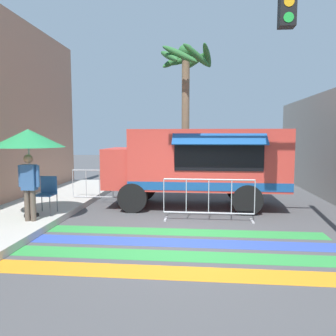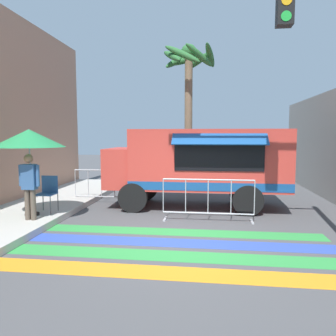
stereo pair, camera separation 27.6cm
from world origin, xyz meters
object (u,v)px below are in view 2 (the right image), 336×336
object	(u,v)px
traffic_signal_pole	(315,48)
palm_tree	(189,83)
patio_umbrella	(29,139)
barricade_front	(208,200)
folding_chair	(48,190)
food_truck	(195,161)
vendor_person	(29,183)
barricade_side	(101,186)

from	to	relation	value
traffic_signal_pole	palm_tree	size ratio (longest dim) A/B	1.03
patio_umbrella	barricade_front	distance (m)	4.86
barricade_front	palm_tree	size ratio (longest dim) A/B	0.42
barricade_front	traffic_signal_pole	bearing A→B (deg)	-35.11
traffic_signal_pole	palm_tree	bearing A→B (deg)	116.44
folding_chair	food_truck	bearing A→B (deg)	17.08
food_truck	patio_umbrella	world-z (taller)	food_truck
vendor_person	barricade_side	bearing A→B (deg)	61.19
traffic_signal_pole	palm_tree	world-z (taller)	traffic_signal_pole
folding_chair	barricade_front	world-z (taller)	folding_chair
food_truck	patio_umbrella	size ratio (longest dim) A/B	2.45
food_truck	palm_tree	bearing A→B (deg)	98.07
patio_umbrella	palm_tree	world-z (taller)	palm_tree
food_truck	vendor_person	bearing A→B (deg)	-145.15
folding_chair	patio_umbrella	bearing A→B (deg)	-123.94
vendor_person	barricade_side	size ratio (longest dim) A/B	0.88
food_truck	palm_tree	distance (m)	3.94
traffic_signal_pole	barricade_front	size ratio (longest dim) A/B	2.46
traffic_signal_pole	folding_chair	distance (m)	7.28
vendor_person	barricade_front	xyz separation A→B (m)	(4.33, 1.10, -0.52)
traffic_signal_pole	vendor_person	world-z (taller)	traffic_signal_pole
patio_umbrella	folding_chair	xyz separation A→B (m)	(0.22, 0.46, -1.40)
vendor_person	barricade_side	world-z (taller)	vendor_person
patio_umbrella	vendor_person	size ratio (longest dim) A/B	1.38
patio_umbrella	vendor_person	world-z (taller)	patio_umbrella
food_truck	patio_umbrella	xyz separation A→B (m)	(-4.13, -2.30, 0.72)
folding_chair	barricade_side	world-z (taller)	folding_chair
patio_umbrella	barricade_side	distance (m)	3.22
palm_tree	traffic_signal_pole	bearing A→B (deg)	-63.56
food_truck	folding_chair	xyz separation A→B (m)	(-3.91, -1.84, -0.68)
traffic_signal_pole	folding_chair	world-z (taller)	traffic_signal_pole
barricade_front	barricade_side	distance (m)	4.05
palm_tree	patio_umbrella	bearing A→B (deg)	-126.79
food_truck	patio_umbrella	bearing A→B (deg)	-150.91
traffic_signal_pole	barricade_front	bearing A→B (deg)	144.89
traffic_signal_pole	palm_tree	xyz separation A→B (m)	(-2.88, 5.80, 0.30)
barricade_front	palm_tree	world-z (taller)	palm_tree
barricade_front	palm_tree	distance (m)	5.76
folding_chair	vendor_person	xyz separation A→B (m)	(-0.01, -0.89, 0.33)
food_truck	traffic_signal_pole	xyz separation A→B (m)	(2.50, -3.09, 2.53)
vendor_person	barricade_side	distance (m)	3.18
patio_umbrella	palm_tree	distance (m)	6.60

